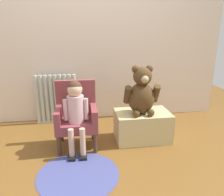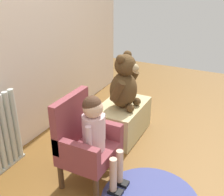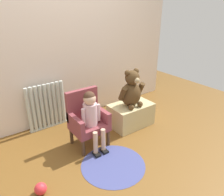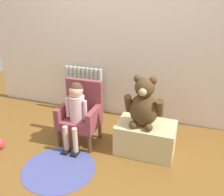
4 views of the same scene
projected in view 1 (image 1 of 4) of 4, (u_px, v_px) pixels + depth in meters
The scene contains 8 objects.
ground_plane at pixel (95, 169), 2.01m from camera, with size 6.00×6.00×0.00m, color brown.
back_wall at pixel (86, 33), 2.88m from camera, with size 3.80×0.05×2.40m, color beige.
radiator at pixel (56, 99), 2.96m from camera, with size 0.56×0.05×0.67m.
child_armchair at pixel (76, 115), 2.35m from camera, with size 0.43×0.37×0.71m.
child_figure at pixel (76, 106), 2.21m from camera, with size 0.25×0.35×0.75m.
low_bench at pixel (142, 126), 2.53m from camera, with size 0.62×0.40×0.33m, color #C9B982.
large_teddy_bear at pixel (142, 93), 2.38m from camera, with size 0.39×0.28×0.54m.
floor_rug at pixel (78, 174), 1.93m from camera, with size 0.73×0.73×0.01m, color #434A87.
Camera 1 is at (-0.10, -1.74, 1.22)m, focal length 35.00 mm.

